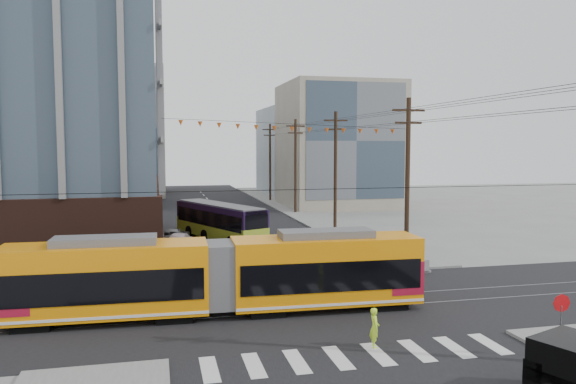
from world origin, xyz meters
name	(u,v)px	position (x,y,z in m)	size (l,w,h in m)	color
ground	(334,331)	(0.00, 0.00, 0.00)	(160.00, 160.00, 0.00)	slate
bg_bldg_nw_near	(76,137)	(-17.00, 52.00, 9.00)	(18.00, 16.00, 18.00)	#8C99A5
bg_bldg_ne_near	(338,145)	(16.00, 48.00, 8.00)	(14.00, 14.00, 16.00)	gray
bg_bldg_nw_far	(113,133)	(-14.00, 72.00, 10.00)	(16.00, 18.00, 20.00)	gray
bg_bldg_ne_far	(312,151)	(18.00, 68.00, 7.00)	(16.00, 16.00, 14.00)	#8C99A5
utility_pole_far	(270,163)	(8.50, 56.00, 5.50)	(0.30, 0.30, 11.00)	black
streetcar	(220,276)	(-4.49, 3.43, 1.86)	(19.31, 2.72, 3.72)	orange
city_bus	(220,221)	(-2.21, 24.40, 1.58)	(2.41, 11.13, 3.15)	black
parked_car_silver	(188,259)	(-5.44, 13.26, 0.72)	(1.52, 4.35, 1.43)	#A9A9A9
parked_car_white	(180,241)	(-5.68, 20.82, 0.64)	(1.80, 4.44, 1.29)	silver
parked_car_grey	(173,237)	(-6.09, 22.86, 0.66)	(2.18, 4.74, 1.32)	#59595A
pedestrian	(375,328)	(0.95, -2.25, 0.79)	(0.58, 0.38, 1.59)	#CCFF30
stop_sign	(561,328)	(7.30, -4.89, 1.14)	(0.69, 0.69, 2.28)	red
jersey_barrier	(403,261)	(8.30, 11.01, 0.42)	(0.94, 4.20, 0.84)	gray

